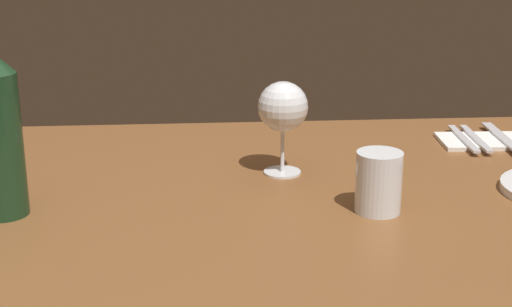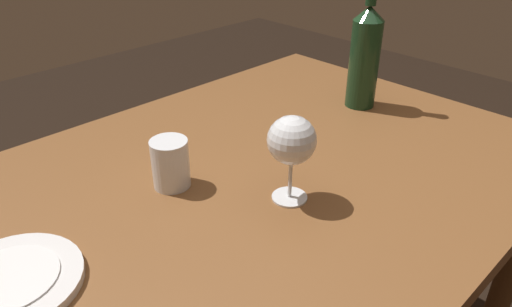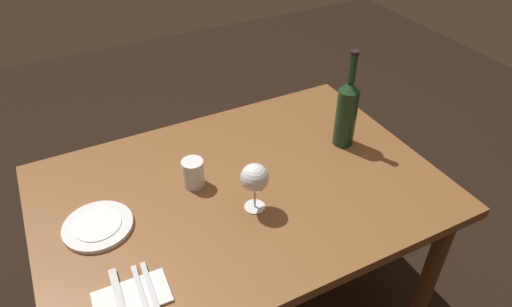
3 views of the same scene
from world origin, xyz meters
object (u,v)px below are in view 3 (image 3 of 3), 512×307
(dinner_plate, at_px, (98,226))
(table_knife, at_px, (120,300))
(water_tumbler, at_px, (193,174))
(wine_bottle, at_px, (347,111))
(fork_outer, at_px, (151,288))
(folded_napkin, at_px, (132,297))
(wine_glass_left, at_px, (256,178))
(fork_inner, at_px, (141,292))

(dinner_plate, distance_m, table_knife, 0.29)
(water_tumbler, distance_m, table_knife, 0.48)
(wine_bottle, height_order, water_tumbler, wine_bottle)
(water_tumbler, relative_size, fork_outer, 0.53)
(folded_napkin, distance_m, table_knife, 0.03)
(wine_bottle, bearing_deg, water_tumbler, -3.09)
(wine_glass_left, xyz_separation_m, fork_outer, (0.38, 0.15, -0.11))
(folded_napkin, bearing_deg, dinner_plate, -84.96)
(water_tumbler, distance_m, dinner_plate, 0.33)
(wine_bottle, bearing_deg, table_knife, 18.86)
(wine_glass_left, distance_m, dinner_plate, 0.49)
(dinner_plate, bearing_deg, fork_inner, 99.95)
(dinner_plate, height_order, fork_inner, dinner_plate)
(wine_bottle, bearing_deg, fork_outer, 20.55)
(wine_bottle, distance_m, fork_outer, 0.89)
(dinner_plate, bearing_deg, folded_napkin, 95.04)
(water_tumbler, height_order, fork_outer, water_tumbler)
(folded_napkin, relative_size, table_knife, 0.92)
(wine_glass_left, bearing_deg, dinner_plate, -16.40)
(wine_glass_left, xyz_separation_m, wine_bottle, (-0.44, -0.16, 0.02))
(fork_outer, bearing_deg, water_tumbler, -126.34)
(fork_inner, bearing_deg, wine_bottle, -160.01)
(wine_glass_left, bearing_deg, folded_napkin, 19.34)
(dinner_plate, distance_m, fork_inner, 0.29)
(wine_bottle, relative_size, folded_napkin, 1.89)
(water_tumbler, height_order, dinner_plate, water_tumbler)
(wine_bottle, distance_m, fork_inner, 0.91)
(wine_bottle, height_order, fork_inner, wine_bottle)
(wine_bottle, distance_m, table_knife, 0.97)
(water_tumbler, height_order, fork_inner, water_tumbler)
(dinner_plate, height_order, table_knife, dinner_plate)
(wine_bottle, xyz_separation_m, dinner_plate, (0.90, 0.02, -0.13))
(fork_outer, relative_size, table_knife, 0.86)
(wine_glass_left, relative_size, table_knife, 0.79)
(dinner_plate, xyz_separation_m, fork_outer, (-0.08, 0.29, 0.00))
(water_tumbler, bearing_deg, fork_outer, 53.66)
(dinner_plate, bearing_deg, water_tumbler, -170.59)
(wine_bottle, relative_size, table_knife, 1.75)
(wine_bottle, bearing_deg, dinner_plate, 1.46)
(fork_inner, bearing_deg, fork_outer, 180.00)
(water_tumbler, relative_size, fork_inner, 0.53)
(folded_napkin, bearing_deg, fork_inner, 180.00)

